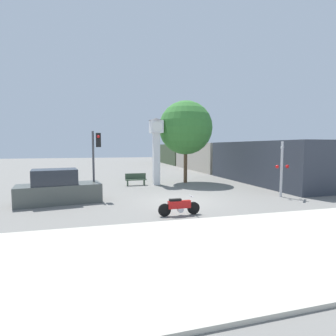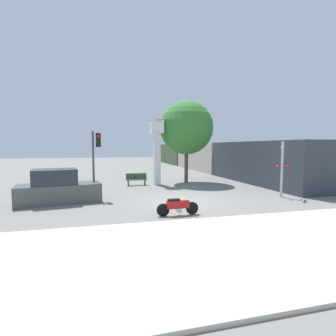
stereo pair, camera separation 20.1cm
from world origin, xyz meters
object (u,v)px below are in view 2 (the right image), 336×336
Objects in this scene: street_tree at (186,128)px; railroad_crossing_signal at (282,167)px; traffic_light at (96,152)px; clock_tower at (157,141)px; parked_car at (58,189)px; freight_train at (202,157)px; bench at (136,179)px; motorcycle at (178,206)px.

railroad_crossing_signal is at bearing -65.03° from street_tree.
railroad_crossing_signal is (10.57, -2.28, -0.85)m from traffic_light.
clock_tower reaches higher than parked_car.
street_tree reaches higher than freight_train.
railroad_crossing_signal is at bearing -41.98° from bench.
traffic_light is (-13.01, -16.42, 0.96)m from freight_train.
street_tree is at bearing 11.94° from clock_tower.
freight_train is 20.97m from traffic_light.
motorcycle is 6.82m from parked_car.
freight_train is at bearing 82.59° from railroad_crossing_signal.
bench is (2.90, 4.62, -2.17)m from traffic_light.
bench is at bearing -172.98° from street_tree.
traffic_light is (-3.46, 4.74, 2.26)m from motorcycle.
clock_tower is at bearing -1.05° from bench.
railroad_crossing_signal is at bearing -48.64° from clock_tower.
street_tree reaches higher than parked_car.
freight_train reaches higher than motorcycle.
freight_train reaches higher than bench.
motorcycle is at bearing -46.43° from parked_car.
clock_tower reaches higher than railroad_crossing_signal.
traffic_light is 1.17× the size of railroad_crossing_signal.
motorcycle is at bearing -114.30° from freight_train.
parked_car is (-6.49, -5.22, -2.66)m from clock_tower.
traffic_light is at bearing -144.13° from street_tree.
clock_tower is 3.34m from bench.
clock_tower is at bearing 82.42° from motorcycle.
freight_train is at bearing 54.32° from clock_tower.
traffic_light reaches higher than freight_train.
street_tree is at bearing 35.87° from traffic_light.
railroad_crossing_signal is at bearing -97.41° from freight_train.
street_tree is at bearing -117.60° from freight_train.
railroad_crossing_signal is (7.12, 2.45, 1.41)m from motorcycle.
traffic_light reaches higher than bench.
freight_train is 5.73× the size of street_tree.
clock_tower reaches higher than bench.
motorcycle is at bearing -53.88° from traffic_light.
bench is (-10.11, -11.79, -1.21)m from freight_train.
traffic_light is (-4.52, -4.60, -0.75)m from clock_tower.
street_tree is (-5.89, -11.27, 2.82)m from freight_train.
street_tree reaches higher than railroad_crossing_signal.
street_tree is 11.41m from parked_car.
railroad_crossing_signal is at bearing -12.18° from traffic_light.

